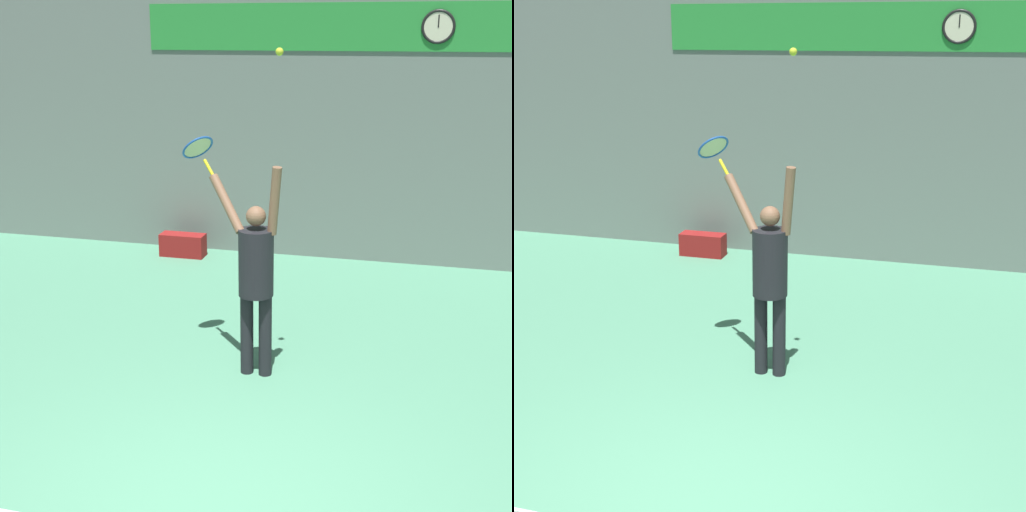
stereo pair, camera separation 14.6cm
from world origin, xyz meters
The scene contains 7 objects.
back_wall centered at (0.00, 6.48, 2.50)m, with size 18.00×0.10×5.00m.
sponsor_banner centered at (0.00, 6.42, 3.34)m, with size 5.73×0.02×0.64m.
scoreboard_clock centered at (1.24, 6.40, 3.34)m, with size 0.45×0.04×0.45m.
tennis_player centered at (-0.26, 2.47, 1.07)m, with size 0.83×0.51×2.11m.
tennis_racket centered at (-0.95, 2.90, 2.16)m, with size 0.43×0.42×0.39m.
tennis_ball centered at (-0.03, 2.40, 3.11)m, with size 0.07×0.07×0.07m.
equipment_bag centered at (-2.30, 5.98, 0.17)m, with size 0.68×0.27×0.34m.
Camera 2 is at (1.50, -3.77, 3.28)m, focal length 50.00 mm.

